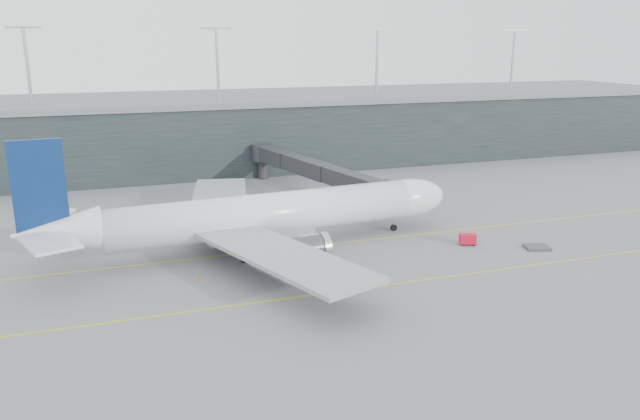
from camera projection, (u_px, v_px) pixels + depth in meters
name	position (u px, v px, depth m)	size (l,w,h in m)	color
ground	(249.00, 243.00, 85.87)	(320.00, 320.00, 0.00)	slate
taxiline_a	(255.00, 252.00, 82.22)	(160.00, 0.25, 0.02)	gold
taxiline_b	(289.00, 298.00, 67.62)	(160.00, 0.25, 0.02)	gold
taxiline_lead_main	(252.00, 205.00, 105.68)	(0.25, 60.00, 0.02)	gold
terminal	(190.00, 131.00, 136.77)	(240.00, 36.00, 29.00)	black
main_aircraft	(262.00, 216.00, 82.50)	(58.44, 54.76, 16.38)	silver
jet_bridge	(310.00, 165.00, 112.12)	(13.66, 45.11, 6.95)	#27282C
gse_cart	(468.00, 239.00, 85.04)	(2.52, 2.06, 1.48)	red
baggage_dolly	(537.00, 247.00, 83.66)	(3.19, 2.55, 0.32)	#38393D
uld_a	(192.00, 224.00, 91.69)	(2.21, 1.91, 1.75)	#3E3F44
uld_b	(212.00, 215.00, 95.88)	(2.20, 1.81, 1.91)	#3E3F44
uld_c	(242.00, 215.00, 96.21)	(2.13, 1.73, 1.89)	#3E3F44
cone_nose	(476.00, 229.00, 91.12)	(0.39, 0.39, 0.61)	#FE600E
cone_wing_stbd	(350.00, 287.00, 69.54)	(0.48, 0.48, 0.76)	orange
cone_wing_port	(294.00, 214.00, 99.05)	(0.44, 0.44, 0.70)	orange
cone_tail	(198.00, 277.00, 72.67)	(0.40, 0.40, 0.63)	#CF6E0B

